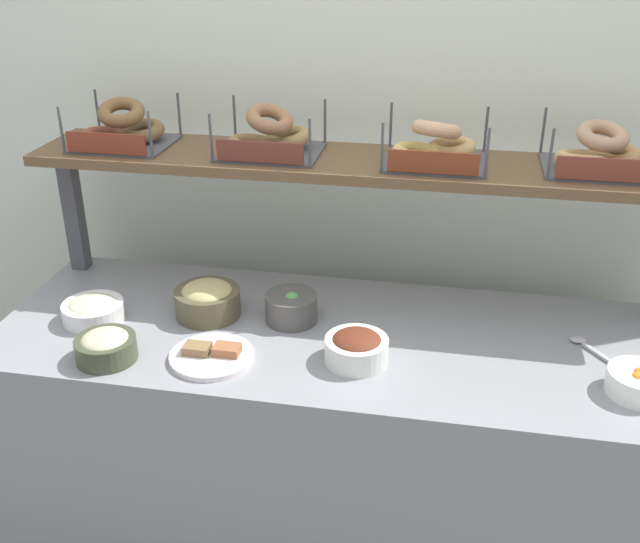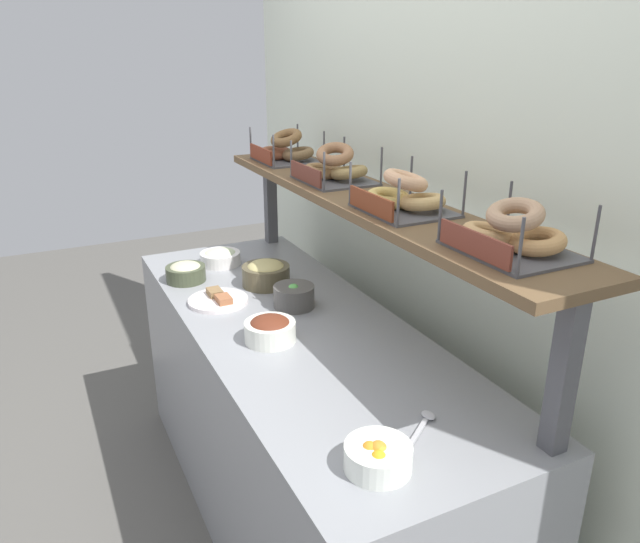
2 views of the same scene
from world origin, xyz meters
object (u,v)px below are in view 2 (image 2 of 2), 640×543
object	(u,v)px
serving_spoon_near_plate	(423,423)
bagel_basket_everything	(334,169)
serving_plate_white	(218,300)
bagel_basket_plain	(404,197)
bowl_hummus	(266,273)
bowl_tuna_salad	(186,272)
bowl_veggie_mix	(294,296)
bowl_scallion_spread	(220,257)
bagel_basket_cinnamon_raisin	(286,151)
bowl_chocolate_spread	(270,329)
bowl_fruit_salad	(378,456)
bagel_basket_sesame	(511,234)

from	to	relation	value
serving_spoon_near_plate	bagel_basket_everything	world-z (taller)	bagel_basket_everything
serving_plate_white	bagel_basket_plain	world-z (taller)	bagel_basket_plain
bagel_basket_everything	bowl_hummus	bearing A→B (deg)	-121.47
bowl_tuna_salad	bagel_basket_plain	bearing A→B (deg)	31.90
bowl_veggie_mix	bowl_tuna_salad	world-z (taller)	bowl_veggie_mix
bowl_scallion_spread	bagel_basket_cinnamon_raisin	world-z (taller)	bagel_basket_cinnamon_raisin
bowl_chocolate_spread	bowl_tuna_salad	bearing A→B (deg)	-170.30
bowl_fruit_salad	bowl_hummus	bearing A→B (deg)	171.07
bowl_hummus	bagel_basket_cinnamon_raisin	size ratio (longest dim) A/B	0.68
bowl_veggie_mix	bowl_tuna_salad	bearing A→B (deg)	-146.14
bowl_scallion_spread	bagel_basket_everything	size ratio (longest dim) A/B	0.59
bowl_fruit_salad	bagel_basket_cinnamon_raisin	size ratio (longest dim) A/B	0.56
serving_plate_white	bagel_basket_plain	xyz separation A→B (m)	(0.53, 0.45, 0.47)
bowl_scallion_spread	bagel_basket_sesame	world-z (taller)	bagel_basket_sesame
bowl_scallion_spread	bowl_veggie_mix	distance (m)	0.57
serving_plate_white	serving_spoon_near_plate	distance (m)	1.02
bowl_fruit_salad	bowl_veggie_mix	distance (m)	0.94
bowl_veggie_mix	serving_spoon_near_plate	distance (m)	0.83
bowl_scallion_spread	bowl_hummus	world-z (taller)	bowl_hummus
serving_plate_white	bowl_hummus	bearing A→B (deg)	110.70
bowl_tuna_salad	serving_spoon_near_plate	xyz separation A→B (m)	(1.26, 0.29, -0.03)
bowl_fruit_salad	bowl_tuna_salad	size ratio (longest dim) A/B	0.98
bagel_basket_cinnamon_raisin	bowl_veggie_mix	bearing A→B (deg)	-21.05
bowl_scallion_spread	bagel_basket_everything	bearing A→B (deg)	35.20
bowl_chocolate_spread	bowl_veggie_mix	distance (m)	0.28
bowl_scallion_spread	bowl_hummus	distance (m)	0.33
bowl_fruit_salad	bowl_tuna_salad	world-z (taller)	bowl_tuna_salad
bowl_fruit_salad	serving_plate_white	bearing A→B (deg)	-177.68
serving_plate_white	bagel_basket_sesame	size ratio (longest dim) A/B	0.76
bowl_scallion_spread	bowl_tuna_salad	world-z (taller)	bowl_tuna_salad
bagel_basket_plain	bagel_basket_sesame	distance (m)	0.44
bagel_basket_sesame	bagel_basket_cinnamon_raisin	bearing A→B (deg)	-179.39
bowl_scallion_spread	serving_plate_white	bearing A→B (deg)	-18.53
serving_plate_white	bagel_basket_plain	size ratio (longest dim) A/B	0.79
bowl_scallion_spread	bowl_fruit_salad	distance (m)	1.49
bowl_veggie_mix	bowl_tuna_salad	distance (m)	0.52
bagel_basket_cinnamon_raisin	bagel_basket_sesame	world-z (taller)	bagel_basket_cinnamon_raisin
bowl_chocolate_spread	bowl_fruit_salad	bearing A→B (deg)	-1.30
bowl_veggie_mix	serving_plate_white	distance (m)	0.29
bowl_tuna_salad	bagel_basket_everything	world-z (taller)	bagel_basket_everything
bagel_basket_cinnamon_raisin	serving_plate_white	bearing A→B (deg)	-48.69
bagel_basket_everything	bagel_basket_sesame	size ratio (longest dim) A/B	1.01
serving_spoon_near_plate	bagel_basket_everything	size ratio (longest dim) A/B	0.50
bowl_scallion_spread	bowl_hummus	size ratio (longest dim) A/B	0.92
serving_spoon_near_plate	bagel_basket_cinnamon_raisin	bearing A→B (deg)	170.93
bagel_basket_cinnamon_raisin	bagel_basket_sesame	size ratio (longest dim) A/B	0.96
bowl_hummus	bagel_basket_cinnamon_raisin	bearing A→B (deg)	143.91
bagel_basket_plain	bowl_chocolate_spread	bearing A→B (deg)	-111.69
serving_spoon_near_plate	bagel_basket_plain	xyz separation A→B (m)	(-0.46, 0.22, 0.47)
bowl_tuna_salad	bowl_chocolate_spread	bearing A→B (deg)	9.70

